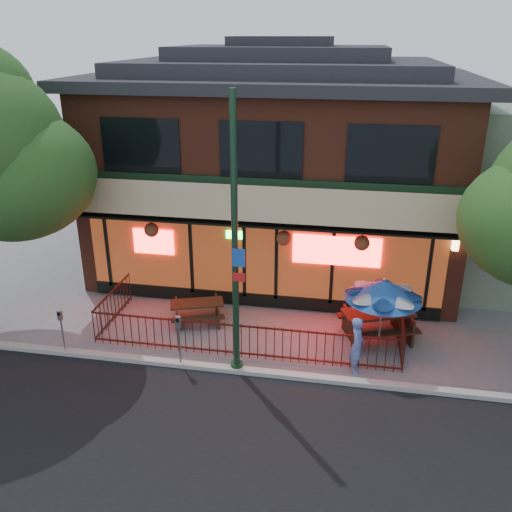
% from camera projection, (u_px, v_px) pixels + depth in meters
% --- Properties ---
extents(ground, '(80.00, 80.00, 0.00)m').
position_uv_depth(ground, '(240.00, 361.00, 14.38)').
color(ground, gray).
rests_on(ground, ground).
extents(curb, '(80.00, 0.25, 0.12)m').
position_uv_depth(curb, '(236.00, 370.00, 13.90)').
color(curb, '#999993').
rests_on(curb, ground).
extents(restaurant_building, '(12.96, 9.49, 8.05)m').
position_uv_depth(restaurant_building, '(279.00, 153.00, 19.28)').
color(restaurant_building, brown).
rests_on(restaurant_building, ground).
extents(patio_fence, '(8.44, 2.62, 1.00)m').
position_uv_depth(patio_fence, '(244.00, 331.00, 14.60)').
color(patio_fence, '#40150D').
rests_on(patio_fence, ground).
extents(street_light, '(0.43, 0.32, 7.00)m').
position_uv_depth(street_light, '(235.00, 257.00, 12.81)').
color(street_light, '#17331F').
rests_on(street_light, ground).
extents(picnic_table_left, '(1.87, 1.64, 0.67)m').
position_uv_depth(picnic_table_left, '(197.00, 309.00, 16.15)').
color(picnic_table_left, '#352113').
rests_on(picnic_table_left, ground).
extents(picnic_table_right, '(2.37, 2.10, 0.84)m').
position_uv_depth(picnic_table_right, '(378.00, 321.00, 15.27)').
color(picnic_table_right, '#351D12').
rests_on(picnic_table_right, ground).
extents(patio_umbrella, '(2.00, 2.00, 2.28)m').
position_uv_depth(patio_umbrella, '(384.00, 290.00, 13.94)').
color(patio_umbrella, gray).
rests_on(patio_umbrella, ground).
extents(pedestrian, '(0.38, 0.57, 1.52)m').
position_uv_depth(pedestrian, '(357.00, 345.00, 13.68)').
color(pedestrian, '#586FB0').
rests_on(pedestrian, ground).
extents(parking_meter_near, '(0.13, 0.12, 1.45)m').
position_uv_depth(parking_meter_near, '(179.00, 333.00, 13.81)').
color(parking_meter_near, gray).
rests_on(parking_meter_near, ground).
extents(parking_meter_far, '(0.12, 0.10, 1.31)m').
position_uv_depth(parking_meter_far, '(61.00, 325.00, 14.38)').
color(parking_meter_far, '#94979C').
rests_on(parking_meter_far, ground).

